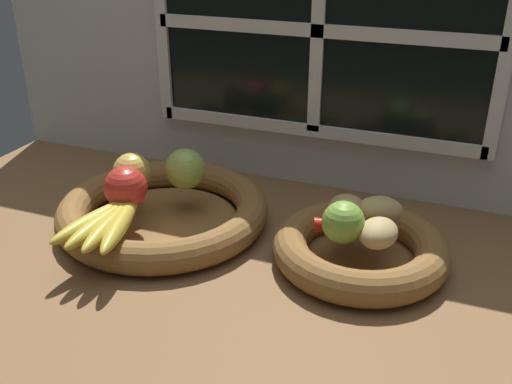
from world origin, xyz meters
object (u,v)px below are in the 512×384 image
(potato_back, at_px, (379,211))
(apple_green_back, at_px, (185,169))
(fruit_bowl_right, at_px, (360,249))
(lime_near, at_px, (343,222))
(fruit_bowl_left, at_px, (163,211))
(apple_golden_left, at_px, (132,172))
(chili_pepper, at_px, (361,226))
(potato_oblong, at_px, (346,209))
(banana_bunch_front, at_px, (108,222))
(potato_small, at_px, (378,233))
(apple_red_front, at_px, (126,188))

(potato_back, bearing_deg, apple_green_back, 178.36)
(fruit_bowl_right, relative_size, lime_near, 4.25)
(fruit_bowl_left, xyz_separation_m, fruit_bowl_right, (0.35, 0.00, 0.00))
(apple_golden_left, bearing_deg, apple_green_back, 24.76)
(chili_pepper, bearing_deg, apple_golden_left, 162.74)
(fruit_bowl_right, bearing_deg, apple_golden_left, 178.65)
(fruit_bowl_right, height_order, chili_pepper, chili_pepper)
(potato_back, bearing_deg, potato_oblong, -164.05)
(apple_golden_left, bearing_deg, banana_bunch_front, -72.89)
(apple_green_back, xyz_separation_m, apple_golden_left, (-0.09, -0.04, -0.00))
(fruit_bowl_left, distance_m, banana_bunch_front, 0.14)
(potato_small, bearing_deg, banana_bunch_front, -165.63)
(chili_pepper, bearing_deg, apple_green_back, 155.54)
(fruit_bowl_left, xyz_separation_m, banana_bunch_front, (-0.02, -0.13, 0.04))
(apple_green_back, xyz_separation_m, potato_back, (0.35, -0.01, -0.01))
(lime_near, bearing_deg, potato_small, 6.67)
(apple_red_front, relative_size, chili_pepper, 0.50)
(apple_green_back, height_order, lime_near, apple_green_back)
(potato_small, xyz_separation_m, chili_pepper, (-0.03, 0.03, -0.01))
(chili_pepper, bearing_deg, banana_bunch_front, -176.37)
(apple_golden_left, distance_m, potato_small, 0.45)
(apple_green_back, distance_m, potato_small, 0.37)
(apple_red_front, bearing_deg, potato_oblong, 12.71)
(potato_small, bearing_deg, chili_pepper, 136.32)
(apple_golden_left, height_order, chili_pepper, apple_golden_left)
(apple_red_front, bearing_deg, chili_pepper, 8.16)
(apple_red_front, relative_size, potato_back, 0.99)
(potato_oblong, bearing_deg, potato_back, 15.95)
(fruit_bowl_right, bearing_deg, apple_green_back, 171.48)
(apple_golden_left, relative_size, potato_oblong, 1.11)
(lime_near, distance_m, chili_pepper, 0.05)
(lime_near, bearing_deg, apple_green_back, 164.64)
(apple_green_back, height_order, potato_small, apple_green_back)
(fruit_bowl_right, height_order, banana_bunch_front, banana_bunch_front)
(apple_red_front, height_order, chili_pepper, apple_red_front)
(apple_golden_left, bearing_deg, apple_red_front, -65.96)
(apple_green_back, relative_size, potato_back, 1.00)
(potato_oblong, xyz_separation_m, chili_pepper, (0.03, -0.02, -0.01))
(fruit_bowl_left, relative_size, chili_pepper, 2.56)
(fruit_bowl_right, height_order, potato_back, potato_back)
(fruit_bowl_left, height_order, lime_near, lime_near)
(potato_oblong, bearing_deg, fruit_bowl_right, -37.87)
(fruit_bowl_right, xyz_separation_m, lime_near, (-0.02, -0.03, 0.06))
(fruit_bowl_left, distance_m, potato_small, 0.38)
(fruit_bowl_left, bearing_deg, potato_small, -4.32)
(potato_back, bearing_deg, potato_small, -81.03)
(fruit_bowl_left, relative_size, potato_oblong, 6.13)
(apple_golden_left, height_order, potato_oblong, apple_golden_left)
(potato_oblong, bearing_deg, chili_pepper, -39.01)
(potato_small, relative_size, lime_near, 1.10)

